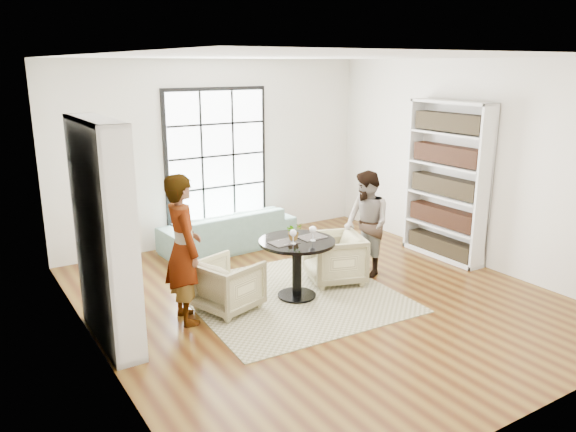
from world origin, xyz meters
TOP-DOWN VIEW (x-y plane):
  - ground at (0.00, 0.00)m, footprint 6.00×6.00m
  - room_shell at (0.00, 0.54)m, footprint 6.00×6.01m
  - rug at (-0.27, 0.23)m, footprint 2.66×2.66m
  - pedestal_table at (-0.23, 0.18)m, footprint 0.97×0.97m
  - sofa at (-0.08, 2.45)m, footprint 2.22×0.98m
  - armchair_left at (-1.14, 0.32)m, footprint 0.88×0.86m
  - armchair_right at (0.50, 0.35)m, footprint 0.93×0.92m
  - person_left at (-1.69, 0.32)m, footprint 0.47×0.67m
  - person_right at (1.05, 0.35)m, footprint 0.67×0.80m
  - placemat_left at (-0.43, 0.18)m, footprint 0.35×0.28m
  - placemat_right at (-0.00, 0.18)m, footprint 0.35×0.28m
  - cutlery_left at (-0.43, 0.18)m, footprint 0.15×0.23m
  - cutlery_right at (-0.00, 0.18)m, footprint 0.15×0.23m
  - wine_glass_left at (-0.35, 0.08)m, footprint 0.09×0.09m
  - wine_glass_right at (-0.08, 0.05)m, footprint 0.09×0.09m
  - flower_centerpiece at (-0.26, 0.21)m, footprint 0.21×0.19m

SIDE VIEW (x-z plane):
  - ground at x=0.00m, z-range 0.00..0.00m
  - rug at x=-0.27m, z-range 0.00..0.01m
  - sofa at x=-0.08m, z-range 0.00..0.63m
  - armchair_left at x=-1.14m, z-range 0.00..0.64m
  - armchair_right at x=0.50m, z-range 0.00..0.68m
  - pedestal_table at x=-0.23m, z-range 0.17..0.94m
  - person_right at x=1.05m, z-range 0.00..1.49m
  - placemat_left at x=-0.43m, z-range 0.77..0.78m
  - placemat_right at x=0.00m, z-range 0.77..0.78m
  - cutlery_left at x=-0.43m, z-range 0.78..0.79m
  - cutlery_right at x=0.00m, z-range 0.78..0.79m
  - person_left at x=-1.69m, z-range 0.00..1.75m
  - flower_centerpiece at x=-0.26m, z-range 0.77..1.00m
  - wine_glass_left at x=-0.35m, z-range 0.81..1.00m
  - wine_glass_right at x=-0.08m, z-range 0.81..1.01m
  - room_shell at x=0.00m, z-range -1.74..4.26m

